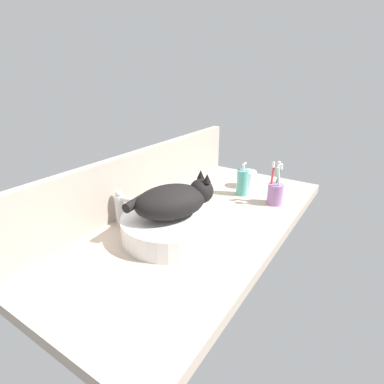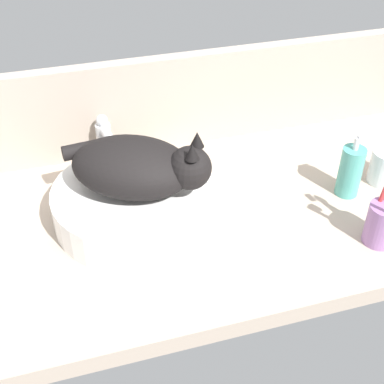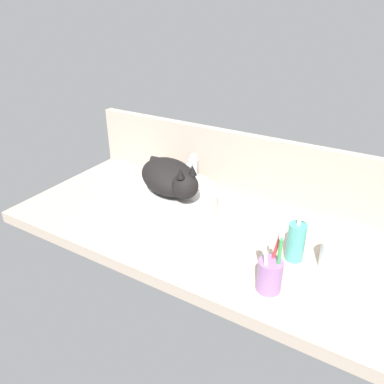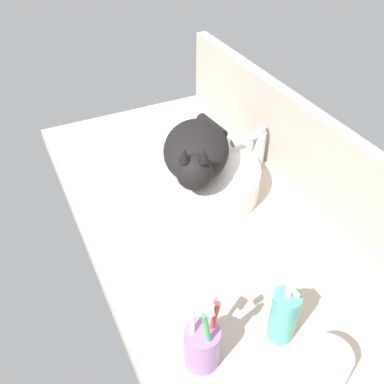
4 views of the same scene
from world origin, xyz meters
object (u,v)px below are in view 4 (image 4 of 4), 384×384
object	(u,v)px
cat	(196,151)
toothbrush_cup	(202,344)
sink_basin	(196,178)
soap_dispenser	(284,315)
water_glass	(326,368)
faucet	(256,144)

from	to	relation	value
cat	toothbrush_cup	bearing A→B (deg)	-24.93
cat	sink_basin	bearing A→B (deg)	154.69
cat	toothbrush_cup	distance (cm)	49.94
soap_dispenser	sink_basin	bearing A→B (deg)	173.80
cat	water_glass	xyz separation A→B (cm)	(57.21, -2.94, -9.79)
sink_basin	toothbrush_cup	size ratio (longest dim) A/B	1.85
cat	toothbrush_cup	size ratio (longest dim) A/B	1.61
toothbrush_cup	water_glass	distance (cm)	21.85
sink_basin	toothbrush_cup	world-z (taller)	toothbrush_cup
cat	faucet	size ratio (longest dim) A/B	2.21
faucet	water_glass	world-z (taller)	faucet
soap_dispenser	toothbrush_cup	world-z (taller)	toothbrush_cup
faucet	toothbrush_cup	distance (cm)	64.27
water_glass	faucet	bearing A→B (deg)	158.43
soap_dispenser	toothbrush_cup	size ratio (longest dim) A/B	0.81
soap_dispenser	water_glass	xyz separation A→B (cm)	(10.76, 1.66, -2.50)
faucet	toothbrush_cup	size ratio (longest dim) A/B	0.73
sink_basin	water_glass	distance (cm)	58.56
soap_dispenser	cat	bearing A→B (deg)	174.35
sink_basin	faucet	size ratio (longest dim) A/B	2.54
cat	faucet	world-z (taller)	cat
faucet	toothbrush_cup	world-z (taller)	toothbrush_cup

